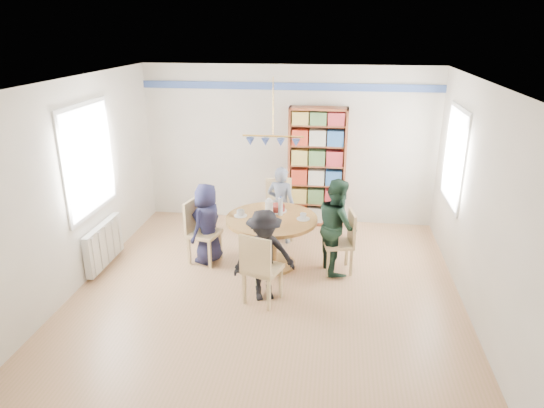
% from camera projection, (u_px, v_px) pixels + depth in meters
% --- Properties ---
extents(ground, '(5.00, 5.00, 0.00)m').
position_uv_depth(ground, '(268.00, 288.00, 6.47)').
color(ground, tan).
extents(room_shell, '(5.00, 5.00, 5.00)m').
position_uv_depth(room_shell, '(258.00, 151.00, 6.74)').
color(room_shell, white).
rests_on(room_shell, ground).
extents(radiator, '(0.12, 1.00, 0.60)m').
position_uv_depth(radiator, '(104.00, 244.00, 6.94)').
color(radiator, silver).
rests_on(radiator, ground).
extents(dining_table, '(1.30, 1.30, 0.75)m').
position_uv_depth(dining_table, '(272.00, 230.00, 6.90)').
color(dining_table, olive).
rests_on(dining_table, ground).
extents(chair_left, '(0.50, 0.50, 0.94)m').
position_uv_depth(chair_left, '(199.00, 228.00, 7.05)').
color(chair_left, '#D4B682').
rests_on(chair_left, ground).
extents(chair_right, '(0.46, 0.46, 0.89)m').
position_uv_depth(chair_right, '(344.00, 239.00, 6.76)').
color(chair_right, '#D4B682').
rests_on(chair_right, ground).
extents(chair_far, '(0.51, 0.51, 0.96)m').
position_uv_depth(chair_far, '(279.00, 206.00, 7.91)').
color(chair_far, '#D4B682').
rests_on(chair_far, ground).
extents(chair_near, '(0.54, 0.54, 0.96)m').
position_uv_depth(chair_near, '(260.00, 266.00, 5.93)').
color(chair_near, '#D4B682').
rests_on(chair_near, ground).
extents(person_left, '(0.56, 0.68, 1.20)m').
position_uv_depth(person_left, '(207.00, 223.00, 7.02)').
color(person_left, '#181936').
rests_on(person_left, ground).
extents(person_right, '(0.68, 0.78, 1.35)m').
position_uv_depth(person_right, '(337.00, 226.00, 6.74)').
color(person_right, '#183123').
rests_on(person_right, ground).
extents(person_far, '(0.52, 0.40, 1.25)m').
position_uv_depth(person_far, '(281.00, 205.00, 7.67)').
color(person_far, gray).
rests_on(person_far, ground).
extents(person_near, '(0.88, 0.69, 1.20)m').
position_uv_depth(person_near, '(264.00, 256.00, 6.04)').
color(person_near, black).
rests_on(person_near, ground).
extents(bookshelf, '(0.97, 0.29, 2.04)m').
position_uv_depth(bookshelf, '(317.00, 169.00, 8.23)').
color(bookshelf, brown).
rests_on(bookshelf, ground).
extents(tableware, '(1.08, 1.08, 0.28)m').
position_uv_depth(tableware, '(270.00, 213.00, 6.83)').
color(tableware, white).
rests_on(tableware, dining_table).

